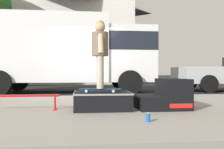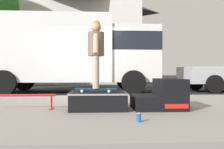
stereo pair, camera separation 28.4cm
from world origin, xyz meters
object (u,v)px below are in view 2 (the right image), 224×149
object	(u,v)px
skateboard	(96,89)
skater_kid	(96,48)
grind_rail	(19,98)
box_truck	(74,51)
skate_box	(98,100)
kicker_ramp	(162,96)
soda_can	(139,118)

from	to	relation	value
skateboard	skater_kid	xyz separation A→B (m)	(0.00, 0.00, 0.77)
grind_rail	box_truck	size ratio (longest dim) A/B	0.20
skate_box	box_truck	distance (m)	5.75
box_truck	skater_kid	bearing A→B (deg)	-79.99
grind_rail	box_truck	xyz separation A→B (m)	(0.48, 5.41, 1.37)
skate_box	skater_kid	xyz separation A→B (m)	(-0.04, -0.00, 0.97)
skate_box	skateboard	distance (m)	0.21
kicker_ramp	skateboard	size ratio (longest dim) A/B	1.18
kicker_ramp	skater_kid	bearing A→B (deg)	-179.86
skater_kid	kicker_ramp	bearing A→B (deg)	0.14
soda_can	grind_rail	bearing A→B (deg)	147.85
skateboard	box_truck	world-z (taller)	box_truck
skate_box	skater_kid	bearing A→B (deg)	-175.09
grind_rail	skateboard	distance (m)	1.46
kicker_ramp	grind_rail	size ratio (longest dim) A/B	0.69
soda_can	skate_box	bearing A→B (deg)	114.82
skate_box	skater_kid	world-z (taller)	skater_kid
skate_box	grind_rail	size ratio (longest dim) A/B	0.76
grind_rail	kicker_ramp	bearing A→B (deg)	-1.53
soda_can	box_truck	world-z (taller)	box_truck
skate_box	grind_rail	xyz separation A→B (m)	(-1.49, 0.07, 0.04)
kicker_ramp	soda_can	distance (m)	1.39
skate_box	grind_rail	distance (m)	1.49
box_truck	skate_box	bearing A→B (deg)	-79.58
skate_box	skateboard	size ratio (longest dim) A/B	1.31
skateboard	skater_kid	world-z (taller)	skater_kid
skater_kid	box_truck	world-z (taller)	box_truck
kicker_ramp	box_truck	size ratio (longest dim) A/B	0.14
kicker_ramp	grind_rail	xyz separation A→B (m)	(-2.71, 0.07, -0.02)
skate_box	soda_can	world-z (taller)	skate_box
soda_can	skateboard	bearing A→B (deg)	116.42
kicker_ramp	soda_can	xyz separation A→B (m)	(-0.66, -1.22, -0.17)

